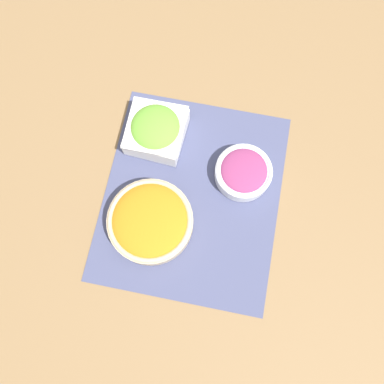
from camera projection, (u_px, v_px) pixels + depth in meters
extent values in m
plane|color=olive|center=(192.00, 196.00, 0.83)|extent=(3.00, 3.00, 0.00)
cube|color=#474C70|center=(192.00, 196.00, 0.83)|extent=(0.45, 0.38, 0.00)
cylinder|color=silver|center=(243.00, 173.00, 0.82)|extent=(0.12, 0.12, 0.04)
torus|color=silver|center=(244.00, 170.00, 0.80)|extent=(0.12, 0.12, 0.01)
ellipsoid|color=#93386B|center=(244.00, 170.00, 0.80)|extent=(0.10, 0.10, 0.02)
cube|color=white|center=(156.00, 132.00, 0.84)|extent=(0.13, 0.13, 0.05)
cube|color=white|center=(155.00, 127.00, 0.81)|extent=(0.12, 0.12, 0.00)
ellipsoid|color=#6BAD38|center=(155.00, 127.00, 0.81)|extent=(0.11, 0.11, 0.04)
cylinder|color=#C6B28E|center=(151.00, 222.00, 0.79)|extent=(0.18, 0.18, 0.04)
torus|color=#C6B28E|center=(150.00, 220.00, 0.77)|extent=(0.18, 0.18, 0.01)
ellipsoid|color=orange|center=(150.00, 220.00, 0.77)|extent=(0.16, 0.16, 0.03)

